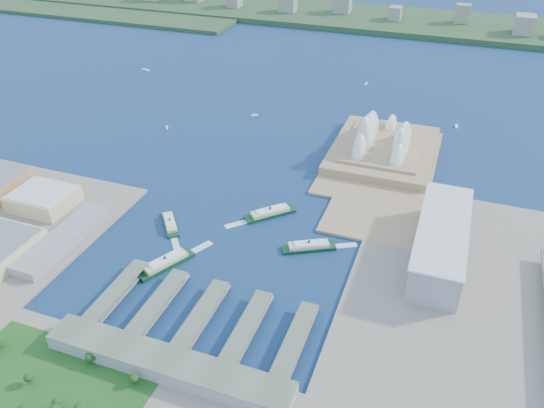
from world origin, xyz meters
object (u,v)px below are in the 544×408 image
at_px(toaster_building, 441,241).
at_px(opera_house, 385,133).
at_px(ferry_b, 270,211).
at_px(ferry_a, 170,222).
at_px(ferry_c, 165,261).
at_px(ferry_d, 309,245).

bearing_deg(toaster_building, opera_house, 114.23).
distance_m(opera_house, ferry_b, 209.29).
bearing_deg(ferry_a, opera_house, 14.14).
bearing_deg(opera_house, ferry_c, -117.24).
bearing_deg(ferry_a, ferry_b, -7.90).
height_order(opera_house, ferry_a, opera_house).
distance_m(toaster_building, ferry_c, 267.10).
distance_m(opera_house, ferry_d, 234.00).
relative_size(ferry_c, ferry_d, 1.10).
height_order(opera_house, ferry_d, opera_house).
bearing_deg(opera_house, ferry_a, -127.50).
bearing_deg(ferry_c, ferry_a, -37.50).
relative_size(opera_house, ferry_d, 3.32).
xyz_separation_m(opera_house, ferry_a, (-185.63, -241.96, -27.41)).
xyz_separation_m(ferry_b, ferry_c, (-64.73, -116.53, 0.20)).
distance_m(ferry_c, ferry_d, 142.43).
bearing_deg(opera_house, toaster_building, -65.77).
bearing_deg(ferry_c, toaster_building, -130.69).
xyz_separation_m(toaster_building, ferry_a, (-275.63, -41.96, -15.91)).
distance_m(toaster_building, ferry_b, 182.39).
height_order(ferry_a, ferry_c, ferry_c).
bearing_deg(opera_house, ferry_b, -116.08).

